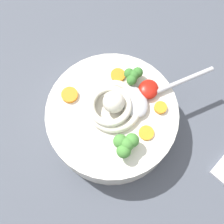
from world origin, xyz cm
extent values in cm
cube|color=#474C56|center=(0.00, 0.00, 1.42)|extent=(105.77, 105.77, 2.83)
cylinder|color=silver|center=(-3.47, -3.05, 6.24)|extent=(22.26, 22.26, 6.81)
cylinder|color=gold|center=(-3.47, -3.05, 6.51)|extent=(19.59, 19.59, 6.27)
torus|color=silver|center=(-4.36, -3.18, 10.28)|extent=(9.29, 9.29, 1.28)
torus|color=silver|center=(-3.76, -3.58, 11.31)|extent=(9.95, 9.95, 1.15)
sphere|color=silver|center=(-4.36, -3.18, 11.95)|extent=(3.60, 3.60, 3.60)
ellipsoid|color=#B7B7BC|center=(-6.48, -0.58, 10.44)|extent=(7.21, 7.43, 1.60)
cylinder|color=#B7B7BC|center=(-12.28, 4.18, 10.44)|extent=(12.11, 10.13, 0.80)
ellipsoid|color=#B2190F|center=(-9.53, 0.71, 10.48)|extent=(3.71, 3.34, 1.67)
cylinder|color=#7A9E60|center=(0.91, 1.69, 10.26)|extent=(1.14, 1.14, 1.22)
sphere|color=#478938|center=(0.91, 1.69, 11.99)|extent=(2.25, 2.25, 2.25)
sphere|color=#478938|center=(2.03, 1.69, 11.79)|extent=(2.25, 2.25, 2.25)
sphere|color=#478938|center=(-0.11, 2.10, 11.89)|extent=(2.25, 2.25, 2.25)
sphere|color=#478938|center=(0.91, 0.57, 11.83)|extent=(2.25, 2.25, 2.25)
cylinder|color=#7A9E60|center=(-10.34, -2.41, 10.13)|extent=(0.90, 0.90, 0.96)
sphere|color=#38752D|center=(-10.34, -2.41, 11.49)|extent=(1.77, 1.77, 1.77)
sphere|color=#38752D|center=(-9.45, -2.41, 11.33)|extent=(1.77, 1.77, 1.77)
sphere|color=#38752D|center=(-11.14, -2.09, 11.41)|extent=(1.77, 1.77, 1.77)
sphere|color=#38752D|center=(-10.34, -3.29, 11.36)|extent=(1.77, 1.77, 1.77)
cylinder|color=orange|center=(-9.91, -5.14, 9.89)|extent=(2.52, 2.52, 0.48)
cylinder|color=orange|center=(-2.88, -10.72, 10.00)|extent=(2.78, 2.78, 0.72)
cylinder|color=orange|center=(-2.69, 3.53, 9.85)|extent=(2.46, 2.46, 0.42)
cylinder|color=orange|center=(-7.63, 3.81, 10.00)|extent=(2.11, 2.11, 0.71)
camera|label=1|loc=(11.71, 4.58, 56.24)|focal=48.12mm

